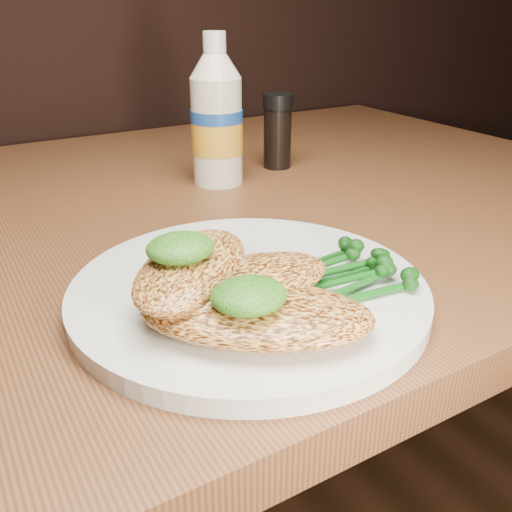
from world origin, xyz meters
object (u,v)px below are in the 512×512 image
mayo_bottle (216,111)px  plate (249,291)px  dining_table (202,438)px  pepper_grinder (278,131)px

mayo_bottle → plate: bearing=-112.7°
dining_table → mayo_bottle: 0.47m
plate → pepper_grinder: bearing=54.0°
dining_table → pepper_grinder: pepper_grinder is taller
dining_table → plate: size_ratio=4.20×
dining_table → plate: (-0.06, -0.25, 0.38)m
mayo_bottle → pepper_grinder: size_ratio=1.81×
pepper_grinder → mayo_bottle: bearing=-168.3°
plate → mayo_bottle: size_ratio=1.54×
plate → pepper_grinder: pepper_grinder is taller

